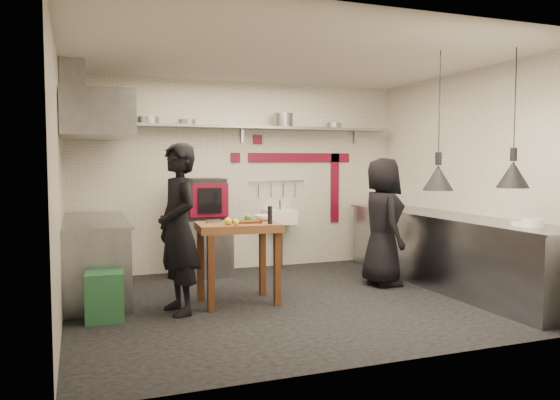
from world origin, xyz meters
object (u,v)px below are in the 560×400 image
object	(u,v)px
green_bin	(105,296)
chef_left	(178,229)
combi_oven	(202,199)
oven_stand	(207,247)
prep_table	(238,263)
chef_right	(383,222)

from	to	relation	value
green_bin	chef_left	world-z (taller)	chef_left
combi_oven	oven_stand	bearing A→B (deg)	-33.91
oven_stand	chef_left	xyz separation A→B (m)	(-0.71, -1.82, 0.51)
prep_table	chef_right	distance (m)	2.08
oven_stand	green_bin	distance (m)	2.34
prep_table	chef_right	world-z (taller)	chef_right
oven_stand	prep_table	world-z (taller)	prep_table
oven_stand	prep_table	distance (m)	1.63
chef_left	green_bin	bearing A→B (deg)	-102.16
chef_right	oven_stand	bearing A→B (deg)	63.81
green_bin	prep_table	size ratio (longest dim) A/B	0.54
combi_oven	green_bin	bearing A→B (deg)	-124.95
green_bin	chef_right	distance (m)	3.57
combi_oven	green_bin	xyz separation A→B (m)	(-1.41, -1.86, -0.84)
green_bin	chef_left	xyz separation A→B (m)	(0.76, 0.00, 0.66)
green_bin	chef_right	xyz separation A→B (m)	(3.50, 0.43, 0.58)
prep_table	chef_left	size ratio (longest dim) A/B	0.51
combi_oven	chef_left	size ratio (longest dim) A/B	0.34
green_bin	prep_table	world-z (taller)	prep_table
green_bin	oven_stand	bearing A→B (deg)	51.12
chef_left	chef_right	distance (m)	2.78
oven_stand	green_bin	bearing A→B (deg)	-126.62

